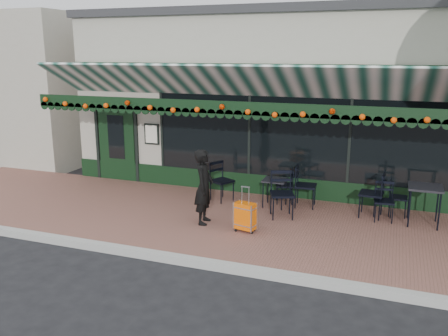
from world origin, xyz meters
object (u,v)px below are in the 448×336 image
(woman, at_px, (204,187))
(chair_a_left, at_px, (371,194))
(cafe_table_a, at_px, (425,190))
(chair_a_right, at_px, (398,198))
(cafe_table_b, at_px, (275,182))
(chair_a_front, at_px, (384,202))
(chair_b_left, at_px, (284,186))
(suitcase, at_px, (245,216))
(chair_b_front, at_px, (282,195))
(chair_solo, at_px, (222,181))
(chair_b_right, at_px, (306,186))

(woman, distance_m, chair_a_left, 3.61)
(cafe_table_a, height_order, chair_a_right, cafe_table_a)
(woman, relative_size, cafe_table_b, 2.42)
(cafe_table_a, relative_size, chair_a_front, 0.98)
(woman, bearing_deg, chair_a_left, -71.64)
(chair_a_left, distance_m, chair_b_left, 2.00)
(cafe_table_a, distance_m, chair_a_right, 0.71)
(suitcase, distance_m, chair_b_front, 1.18)
(chair_a_right, height_order, chair_b_left, chair_b_left)
(woman, bearing_deg, suitcase, -107.97)
(chair_b_front, bearing_deg, chair_a_front, -6.69)
(cafe_table_b, bearing_deg, chair_b_front, -64.09)
(cafe_table_b, xyz_separation_m, chair_a_front, (2.38, -0.13, -0.16))
(woman, relative_size, chair_solo, 1.65)
(chair_b_left, bearing_deg, woman, -49.76)
(chair_a_left, height_order, chair_b_right, chair_a_left)
(suitcase, bearing_deg, cafe_table_b, 97.63)
(cafe_table_a, height_order, cafe_table_b, cafe_table_a)
(chair_solo, bearing_deg, woman, -144.47)
(suitcase, bearing_deg, chair_b_front, 78.26)
(cafe_table_b, height_order, chair_a_front, chair_a_front)
(chair_a_right, height_order, chair_b_right, chair_b_right)
(chair_b_left, distance_m, chair_solo, 1.48)
(chair_a_left, xyz_separation_m, chair_a_front, (0.27, -0.18, -0.08))
(chair_b_front, bearing_deg, suitcase, -136.00)
(chair_a_right, bearing_deg, chair_b_right, 93.28)
(woman, distance_m, chair_solo, 1.60)
(chair_a_front, height_order, chair_b_left, same)
(woman, height_order, chair_a_front, woman)
(suitcase, distance_m, chair_a_left, 2.89)
(cafe_table_a, relative_size, chair_b_left, 0.98)
(cafe_table_b, bearing_deg, chair_b_left, 67.54)
(cafe_table_a, bearing_deg, chair_a_right, 141.69)
(suitcase, relative_size, chair_solo, 0.97)
(chair_a_left, relative_size, chair_a_right, 1.25)
(suitcase, xyz_separation_m, chair_b_front, (0.49, 1.05, 0.20))
(chair_a_left, height_order, chair_b_left, chair_a_left)
(cafe_table_b, xyz_separation_m, chair_a_right, (2.66, 0.30, -0.18))
(chair_solo, bearing_deg, suitcase, -118.01)
(chair_a_front, bearing_deg, chair_b_front, -171.54)
(woman, distance_m, cafe_table_b, 1.92)
(cafe_table_a, bearing_deg, chair_solo, 178.74)
(cafe_table_a, distance_m, chair_b_right, 2.52)
(suitcase, distance_m, chair_a_right, 3.48)
(cafe_table_a, bearing_deg, cafe_table_b, 178.35)
(suitcase, xyz_separation_m, cafe_table_a, (3.32, 1.63, 0.43))
(chair_b_right, bearing_deg, chair_solo, 92.10)
(chair_b_right, bearing_deg, woman, 130.81)
(chair_solo, bearing_deg, cafe_table_b, -61.55)
(suitcase, distance_m, chair_solo, 2.07)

